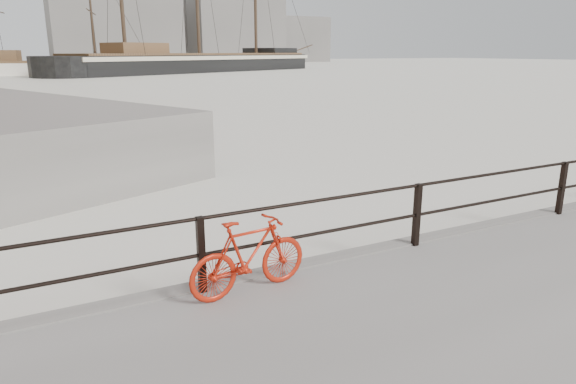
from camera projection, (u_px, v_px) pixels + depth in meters
name	position (u px, v px, depth m)	size (l,w,h in m)	color
ground	(407.00, 262.00, 8.35)	(400.00, 400.00, 0.00)	white
guardrail	(417.00, 215.00, 7.99)	(28.00, 0.10, 1.00)	black
bicycle	(249.00, 256.00, 6.42)	(1.63, 0.24, 0.99)	red
barque_black	(200.00, 72.00, 86.44)	(63.69, 20.84, 35.78)	black
schooner_mid	(51.00, 75.00, 75.24)	(28.45, 12.04, 20.51)	white
industrial_west	(115.00, 29.00, 134.48)	(32.00, 18.00, 18.00)	gray
industrial_mid	(232.00, 21.00, 153.62)	(26.00, 20.00, 24.00)	gray
industrial_east	(292.00, 40.00, 169.52)	(20.00, 16.00, 14.00)	gray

